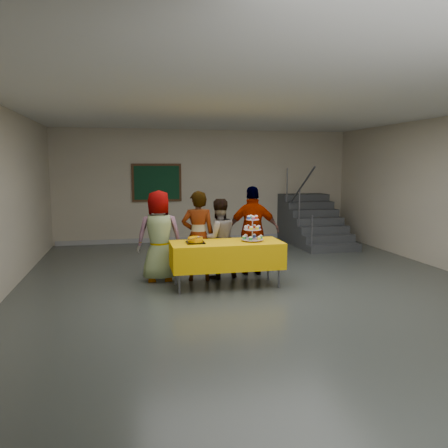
{
  "coord_description": "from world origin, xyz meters",
  "views": [
    {
      "loc": [
        -2.07,
        -6.7,
        2.05
      ],
      "look_at": [
        -0.47,
        0.57,
        1.05
      ],
      "focal_mm": 35.0,
      "sensor_mm": 36.0,
      "label": 1
    }
  ],
  "objects_px": {
    "cupcake_stand": "(252,231)",
    "bake_table": "(227,254)",
    "staircase": "(311,224)",
    "schoolchild_b": "(198,236)",
    "schoolchild_c": "(219,239)",
    "schoolchild_d": "(253,231)",
    "noticeboard": "(157,183)",
    "schoolchild_a": "(159,236)",
    "bear_cake": "(195,239)"
  },
  "relations": [
    {
      "from": "schoolchild_a",
      "to": "staircase",
      "type": "height_order",
      "value": "staircase"
    },
    {
      "from": "bake_table",
      "to": "schoolchild_b",
      "type": "bearing_deg",
      "value": 128.01
    },
    {
      "from": "staircase",
      "to": "schoolchild_a",
      "type": "bearing_deg",
      "value": -143.66
    },
    {
      "from": "bake_table",
      "to": "staircase",
      "type": "height_order",
      "value": "staircase"
    },
    {
      "from": "schoolchild_d",
      "to": "noticeboard",
      "type": "height_order",
      "value": "noticeboard"
    },
    {
      "from": "schoolchild_d",
      "to": "bake_table",
      "type": "bearing_deg",
      "value": 55.66
    },
    {
      "from": "bear_cake",
      "to": "schoolchild_b",
      "type": "relative_size",
      "value": 0.22
    },
    {
      "from": "bear_cake",
      "to": "schoolchild_c",
      "type": "bearing_deg",
      "value": 48.65
    },
    {
      "from": "schoolchild_b",
      "to": "schoolchild_c",
      "type": "relative_size",
      "value": 1.11
    },
    {
      "from": "bake_table",
      "to": "noticeboard",
      "type": "height_order",
      "value": "noticeboard"
    },
    {
      "from": "bear_cake",
      "to": "schoolchild_d",
      "type": "xyz_separation_m",
      "value": [
        1.21,
        0.7,
        0.01
      ]
    },
    {
      "from": "bear_cake",
      "to": "schoolchild_d",
      "type": "height_order",
      "value": "schoolchild_d"
    },
    {
      "from": "schoolchild_b",
      "to": "noticeboard",
      "type": "height_order",
      "value": "noticeboard"
    },
    {
      "from": "cupcake_stand",
      "to": "bake_table",
      "type": "bearing_deg",
      "value": -179.57
    },
    {
      "from": "schoolchild_d",
      "to": "schoolchild_c",
      "type": "bearing_deg",
      "value": 18.18
    },
    {
      "from": "cupcake_stand",
      "to": "schoolchild_b",
      "type": "distance_m",
      "value": 1.01
    },
    {
      "from": "schoolchild_c",
      "to": "staircase",
      "type": "xyz_separation_m",
      "value": [
        3.18,
        3.15,
        -0.24
      ]
    },
    {
      "from": "schoolchild_a",
      "to": "schoolchild_d",
      "type": "height_order",
      "value": "schoolchild_d"
    },
    {
      "from": "schoolchild_a",
      "to": "cupcake_stand",
      "type": "bearing_deg",
      "value": 159.54
    },
    {
      "from": "cupcake_stand",
      "to": "bear_cake",
      "type": "xyz_separation_m",
      "value": [
        -0.98,
        0.02,
        -0.12
      ]
    },
    {
      "from": "staircase",
      "to": "cupcake_stand",
      "type": "bearing_deg",
      "value": -125.92
    },
    {
      "from": "schoolchild_c",
      "to": "noticeboard",
      "type": "xyz_separation_m",
      "value": [
        -0.84,
        3.99,
        0.87
      ]
    },
    {
      "from": "bake_table",
      "to": "staircase",
      "type": "relative_size",
      "value": 0.78
    },
    {
      "from": "schoolchild_d",
      "to": "schoolchild_a",
      "type": "bearing_deg",
      "value": 11.8
    },
    {
      "from": "schoolchild_d",
      "to": "staircase",
      "type": "height_order",
      "value": "staircase"
    },
    {
      "from": "schoolchild_c",
      "to": "bake_table",
      "type": "bearing_deg",
      "value": 83.8
    },
    {
      "from": "staircase",
      "to": "schoolchild_d",
      "type": "bearing_deg",
      "value": -129.43
    },
    {
      "from": "bake_table",
      "to": "schoolchild_a",
      "type": "relative_size",
      "value": 1.16
    },
    {
      "from": "schoolchild_d",
      "to": "noticeboard",
      "type": "bearing_deg",
      "value": -59.62
    },
    {
      "from": "bake_table",
      "to": "schoolchild_b",
      "type": "distance_m",
      "value": 0.7
    },
    {
      "from": "bear_cake",
      "to": "schoolchild_a",
      "type": "relative_size",
      "value": 0.22
    },
    {
      "from": "cupcake_stand",
      "to": "staircase",
      "type": "relative_size",
      "value": 0.19
    },
    {
      "from": "schoolchild_c",
      "to": "staircase",
      "type": "height_order",
      "value": "staircase"
    },
    {
      "from": "schoolchild_a",
      "to": "staircase",
      "type": "relative_size",
      "value": 0.68
    },
    {
      "from": "cupcake_stand",
      "to": "staircase",
      "type": "xyz_separation_m",
      "value": [
        2.72,
        3.75,
        -0.46
      ]
    },
    {
      "from": "staircase",
      "to": "schoolchild_c",
      "type": "bearing_deg",
      "value": -135.31
    },
    {
      "from": "schoolchild_b",
      "to": "staircase",
      "type": "relative_size",
      "value": 0.67
    },
    {
      "from": "cupcake_stand",
      "to": "schoolchild_b",
      "type": "xyz_separation_m",
      "value": [
        -0.86,
        0.51,
        -0.14
      ]
    },
    {
      "from": "cupcake_stand",
      "to": "schoolchild_d",
      "type": "bearing_deg",
      "value": 72.78
    },
    {
      "from": "schoolchild_b",
      "to": "schoolchild_a",
      "type": "bearing_deg",
      "value": -1.78
    },
    {
      "from": "cupcake_stand",
      "to": "noticeboard",
      "type": "xyz_separation_m",
      "value": [
        -1.31,
        4.59,
        0.65
      ]
    },
    {
      "from": "staircase",
      "to": "noticeboard",
      "type": "relative_size",
      "value": 1.85
    },
    {
      "from": "bake_table",
      "to": "noticeboard",
      "type": "relative_size",
      "value": 1.45
    },
    {
      "from": "staircase",
      "to": "noticeboard",
      "type": "xyz_separation_m",
      "value": [
        -4.03,
        0.84,
        1.11
      ]
    },
    {
      "from": "schoolchild_d",
      "to": "bear_cake",
      "type": "bearing_deg",
      "value": 38.97
    },
    {
      "from": "cupcake_stand",
      "to": "schoolchild_b",
      "type": "height_order",
      "value": "schoolchild_b"
    },
    {
      "from": "bake_table",
      "to": "noticeboard",
      "type": "distance_m",
      "value": 4.79
    },
    {
      "from": "bear_cake",
      "to": "noticeboard",
      "type": "bearing_deg",
      "value": 94.08
    },
    {
      "from": "cupcake_stand",
      "to": "noticeboard",
      "type": "bearing_deg",
      "value": 105.92
    },
    {
      "from": "bake_table",
      "to": "cupcake_stand",
      "type": "xyz_separation_m",
      "value": [
        0.45,
        0.0,
        0.39
      ]
    }
  ]
}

